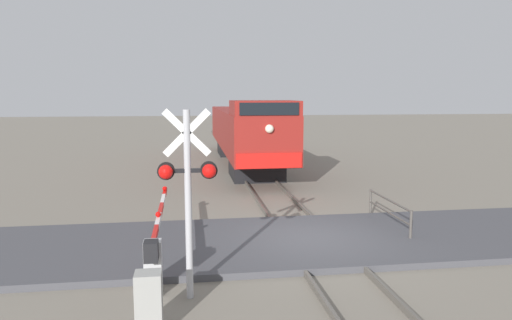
% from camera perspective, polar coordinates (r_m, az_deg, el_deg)
% --- Properties ---
extents(ground_plane, '(160.00, 160.00, 0.00)m').
position_cam_1_polar(ground_plane, '(13.35, 6.58, -10.05)').
color(ground_plane, gray).
extents(rail_track_left, '(0.08, 80.00, 0.15)m').
position_cam_1_polar(rail_track_left, '(13.16, 3.51, -9.92)').
color(rail_track_left, '#59544C').
rests_on(rail_track_left, ground_plane).
extents(rail_track_right, '(0.08, 80.00, 0.15)m').
position_cam_1_polar(rail_track_right, '(13.52, 9.56, -9.54)').
color(rail_track_right, '#59544C').
rests_on(rail_track_right, ground_plane).
extents(road_surface, '(36.00, 4.68, 0.17)m').
position_cam_1_polar(road_surface, '(13.32, 6.58, -9.71)').
color(road_surface, '#47474C').
rests_on(road_surface, ground_plane).
extents(locomotive, '(2.91, 17.28, 3.86)m').
position_cam_1_polar(locomotive, '(27.45, -1.34, 3.52)').
color(locomotive, black).
rests_on(locomotive, ground_plane).
extents(crossing_signal, '(1.18, 0.33, 3.86)m').
position_cam_1_polar(crossing_signal, '(9.31, -8.33, -2.87)').
color(crossing_signal, '#ADADB2').
rests_on(crossing_signal, ground_plane).
extents(crossing_gate, '(0.36, 6.44, 1.25)m').
position_cam_1_polar(crossing_gate, '(10.94, -12.15, -9.93)').
color(crossing_gate, silver).
rests_on(crossing_gate, ground_plane).
extents(utility_cabinet, '(0.46, 0.41, 1.10)m').
position_cam_1_polar(utility_cabinet, '(8.65, -12.96, -16.63)').
color(utility_cabinet, '#999993').
rests_on(utility_cabinet, ground_plane).
extents(guard_railing, '(0.08, 2.98, 0.95)m').
position_cam_1_polar(guard_railing, '(14.98, 15.93, -5.80)').
color(guard_railing, '#4C4742').
rests_on(guard_railing, ground_plane).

